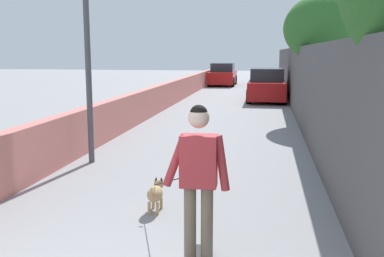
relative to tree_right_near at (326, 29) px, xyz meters
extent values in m
plane|color=gray|center=(1.00, 3.37, -3.05)|extent=(80.00, 80.00, 0.00)
cube|color=#CC726B|center=(-1.00, 6.03, -2.54)|extent=(48.00, 0.30, 1.02)
cube|color=#4C4C4C|center=(-1.00, 0.71, -1.81)|extent=(48.00, 0.30, 2.47)
cylinder|color=#473523|center=(0.00, 0.00, -1.93)|extent=(0.25, 0.25, 2.24)
ellipsoid|color=#2D6628|center=(0.00, 0.00, 0.01)|extent=(2.77, 2.77, 2.27)
cylinder|color=#4C4C51|center=(-6.86, 5.48, -1.18)|extent=(0.12, 0.12, 3.73)
cylinder|color=beige|center=(-10.86, 2.64, -3.02)|extent=(0.06, 0.03, 0.06)
cylinder|color=beige|center=(-10.86, 2.50, -3.02)|extent=(0.06, 0.03, 0.06)
cylinder|color=#726651|center=(-11.14, 2.65, -2.56)|extent=(0.13, 0.13, 0.82)
cylinder|color=#726651|center=(-11.14, 2.47, -2.56)|extent=(0.13, 0.13, 0.82)
cube|color=#B23338|center=(-11.14, 2.56, -1.87)|extent=(0.23, 0.38, 0.55)
cylinder|color=#B23338|center=(-11.15, 2.80, -1.87)|extent=(0.10, 0.29, 0.58)
cylinder|color=#B23338|center=(-11.14, 2.32, -1.89)|extent=(0.09, 0.18, 0.59)
sphere|color=beige|center=(-11.14, 2.56, -1.42)|extent=(0.22, 0.22, 0.22)
sphere|color=black|center=(-11.14, 2.56, -1.38)|extent=(0.19, 0.19, 0.19)
ellipsoid|color=tan|center=(-9.54, 3.44, -2.78)|extent=(0.39, 0.23, 0.22)
sphere|color=tan|center=(-9.29, 3.44, -2.71)|extent=(0.15, 0.15, 0.15)
cone|color=black|center=(-9.29, 3.48, -2.63)|extent=(0.05, 0.05, 0.06)
cone|color=black|center=(-9.29, 3.40, -2.63)|extent=(0.05, 0.05, 0.06)
cylinder|color=tan|center=(-9.42, 3.50, -2.96)|extent=(0.04, 0.04, 0.18)
cylinder|color=tan|center=(-9.42, 3.38, -2.96)|extent=(0.04, 0.04, 0.18)
cylinder|color=tan|center=(-9.67, 3.50, -2.96)|extent=(0.04, 0.04, 0.18)
cylinder|color=tan|center=(-9.67, 3.38, -2.96)|extent=(0.04, 0.04, 0.18)
cylinder|color=tan|center=(-9.79, 3.43, -2.70)|extent=(0.13, 0.03, 0.13)
cylinder|color=black|center=(-10.34, 3.00, -2.33)|extent=(1.61, 0.89, 0.66)
cube|color=#B71414|center=(5.83, 1.86, -2.49)|extent=(3.93, 1.70, 0.80)
cube|color=#262B33|center=(5.83, 1.86, -1.81)|extent=(2.04, 1.50, 0.60)
cylinder|color=black|center=(7.05, 2.65, -2.73)|extent=(0.64, 0.22, 0.64)
cylinder|color=black|center=(7.05, 1.07, -2.73)|extent=(0.64, 0.22, 0.64)
cylinder|color=black|center=(4.61, 2.65, -2.73)|extent=(0.64, 0.22, 0.64)
cylinder|color=black|center=(4.61, 1.07, -2.73)|extent=(0.64, 0.22, 0.64)
cube|color=#B71414|center=(15.66, 4.88, -2.49)|extent=(3.96, 1.70, 0.80)
cube|color=#262B33|center=(15.66, 4.88, -1.81)|extent=(2.06, 1.50, 0.60)
cylinder|color=black|center=(16.88, 5.67, -2.73)|extent=(0.64, 0.22, 0.64)
cylinder|color=black|center=(16.88, 4.09, -2.73)|extent=(0.64, 0.22, 0.64)
cylinder|color=black|center=(14.43, 5.67, -2.73)|extent=(0.64, 0.22, 0.64)
cylinder|color=black|center=(14.43, 4.09, -2.73)|extent=(0.64, 0.22, 0.64)
camera|label=1|loc=(-15.61, 1.90, -0.76)|focal=41.99mm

